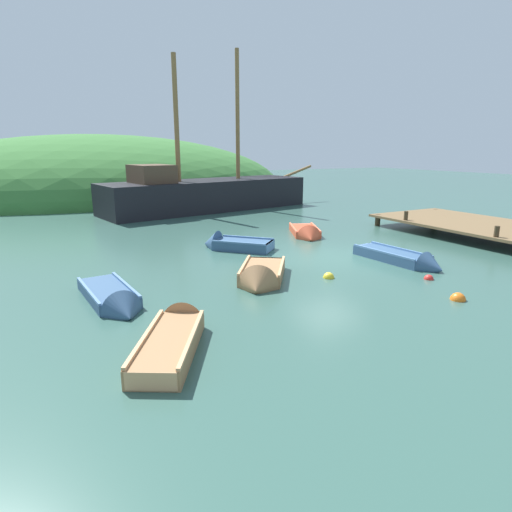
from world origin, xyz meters
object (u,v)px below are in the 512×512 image
at_px(rowboat_far, 306,234).
at_px(sailing_ship, 206,199).
at_px(rowboat_outer_left, 261,278).
at_px(rowboat_center, 114,301).
at_px(buoy_orange, 458,300).
at_px(buoy_yellow, 329,278).
at_px(rowboat_outer_right, 175,338).
at_px(buoy_red, 429,279).
at_px(rowboat_near_dock, 232,246).
at_px(rowboat_portside, 403,260).

bearing_deg(rowboat_far, sailing_ship, -150.10).
bearing_deg(rowboat_outer_left, rowboat_center, -56.39).
distance_m(rowboat_center, buoy_orange, 9.43).
relative_size(buoy_orange, buoy_yellow, 1.14).
bearing_deg(rowboat_outer_right, rowboat_far, -18.17).
xyz_separation_m(buoy_orange, buoy_red, (0.86, 1.72, 0.00)).
bearing_deg(buoy_red, sailing_ship, 91.21).
bearing_deg(buoy_orange, buoy_yellow, 119.27).
bearing_deg(buoy_orange, rowboat_outer_left, 135.22).
relative_size(sailing_ship, rowboat_far, 5.09).
bearing_deg(rowboat_center, buoy_red, 70.60).
xyz_separation_m(rowboat_near_dock, rowboat_outer_left, (-1.15, -4.59, -0.00)).
relative_size(sailing_ship, rowboat_outer_left, 5.36).
distance_m(rowboat_outer_left, buoy_red, 5.41).
xyz_separation_m(rowboat_far, buoy_orange, (-1.36, -9.30, -0.09)).
height_order(rowboat_portside, buoy_orange, rowboat_portside).
height_order(rowboat_outer_left, rowboat_portside, rowboat_outer_left).
bearing_deg(buoy_red, rowboat_portside, 66.65).
bearing_deg(rowboat_far, rowboat_portside, 27.92).
xyz_separation_m(rowboat_outer_left, rowboat_outer_right, (-3.72, -2.94, 0.00)).
xyz_separation_m(rowboat_near_dock, buoy_yellow, (1.00, -5.24, -0.13)).
relative_size(rowboat_outer_left, buoy_red, 10.55).
bearing_deg(sailing_ship, rowboat_outer_right, -123.43).
bearing_deg(rowboat_outer_left, sailing_ship, -160.38).
bearing_deg(rowboat_far, rowboat_center, -37.16).
distance_m(rowboat_far, rowboat_near_dock, 4.30).
relative_size(sailing_ship, rowboat_near_dock, 5.72).
distance_m(rowboat_outer_left, rowboat_portside, 5.70).
distance_m(sailing_ship, rowboat_outer_right, 20.65).
height_order(rowboat_far, buoy_yellow, rowboat_far).
bearing_deg(rowboat_outer_right, rowboat_portside, -45.66).
distance_m(rowboat_portside, rowboat_center, 10.13).
bearing_deg(rowboat_outer_left, rowboat_near_dock, -158.71).
bearing_deg(buoy_red, buoy_yellow, 149.16).
bearing_deg(buoy_yellow, buoy_orange, -60.73).
relative_size(rowboat_outer_left, buoy_yellow, 8.70).
relative_size(rowboat_outer_right, buoy_red, 11.54).
relative_size(rowboat_outer_right, buoy_yellow, 9.52).
bearing_deg(rowboat_portside, rowboat_center, -97.83).
distance_m(rowboat_far, buoy_orange, 9.40).
distance_m(rowboat_far, rowboat_center, 11.10).
xyz_separation_m(rowboat_far, buoy_yellow, (-3.24, -5.94, -0.09)).
distance_m(rowboat_far, buoy_yellow, 6.77).
relative_size(rowboat_outer_left, rowboat_portside, 0.86).
distance_m(rowboat_outer_right, buoy_red, 8.65).
xyz_separation_m(sailing_ship, rowboat_portside, (1.16, -16.48, -0.65)).
bearing_deg(rowboat_center, buoy_orange, 59.11).
relative_size(rowboat_portside, buoy_orange, 8.87).
bearing_deg(rowboat_outer_right, buoy_red, -55.93).
bearing_deg(rowboat_portside, buoy_yellow, -91.73).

